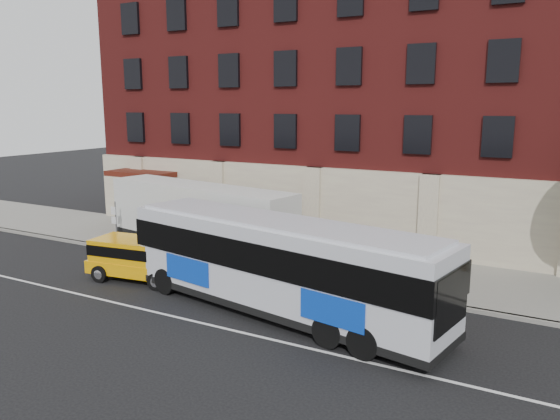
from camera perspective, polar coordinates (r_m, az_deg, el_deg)
The scene contains 9 objects.
ground at distance 19.34m, azimuth -11.84°, elevation -11.48°, with size 120.00×120.00×0.00m, color black.
sidewalk at distance 26.39m, azimuth 0.92°, elevation -4.91°, with size 60.00×6.00×0.15m, color gray.
kerb at distance 23.89m, azimuth -2.45°, elevation -6.65°, with size 60.00×0.25×0.15m, color gray.
lane_line at distance 19.69m, azimuth -10.88°, elevation -11.01°, with size 60.00×0.12×0.01m, color silver.
building at distance 32.60m, azimuth 7.57°, elevation 11.40°, with size 30.00×12.10×15.00m.
sign_pole at distance 28.82m, azimuth -16.96°, elevation -1.21°, with size 0.30×0.20×2.50m.
city_bus at distance 19.03m, azimuth -0.12°, elevation -5.57°, with size 12.79×4.85×3.43m.
yellow_suv at distance 23.82m, azimuth -15.01°, elevation -4.75°, with size 4.68×2.45×1.75m.
shipping_container at distance 26.43m, azimuth -8.46°, elevation -1.25°, with size 10.86×3.98×3.55m.
Camera 1 is at (11.78, -13.47, 7.34)m, focal length 34.72 mm.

